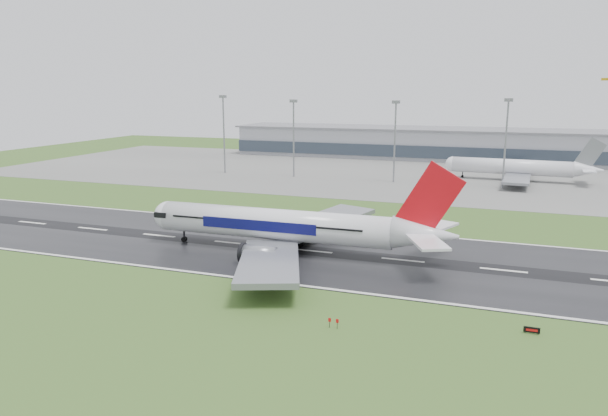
% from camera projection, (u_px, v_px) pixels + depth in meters
% --- Properties ---
extents(ground, '(520.00, 520.00, 0.00)m').
position_uv_depth(ground, '(403.00, 260.00, 116.79)').
color(ground, '#32541E').
rests_on(ground, ground).
extents(runway, '(400.00, 45.00, 0.10)m').
position_uv_depth(runway, '(403.00, 260.00, 116.78)').
color(runway, black).
rests_on(runway, ground).
extents(apron, '(400.00, 130.00, 0.08)m').
position_uv_depth(apron, '(455.00, 176.00, 231.89)').
color(apron, slate).
rests_on(apron, ground).
extents(terminal, '(240.00, 36.00, 15.00)m').
position_uv_depth(terminal, '(466.00, 145.00, 285.60)').
color(terminal, '#9597A0').
rests_on(terminal, ground).
extents(main_airliner, '(70.47, 67.22, 20.48)m').
position_uv_depth(main_airliner, '(294.00, 207.00, 120.02)').
color(main_airliner, white).
rests_on(main_airliner, runway).
extents(parked_airliner, '(61.99, 58.17, 17.27)m').
position_uv_depth(parked_airliner, '(518.00, 159.00, 217.44)').
color(parked_airliner, silver).
rests_on(parked_airliner, apron).
extents(runway_sign, '(2.30, 0.29, 1.04)m').
position_uv_depth(runway_sign, '(532.00, 330.00, 81.58)').
color(runway_sign, black).
rests_on(runway_sign, ground).
extents(floodmast_0, '(0.64, 0.64, 31.84)m').
position_uv_depth(floodmast_0, '(224.00, 136.00, 236.63)').
color(floodmast_0, gray).
rests_on(floodmast_0, ground).
extents(floodmast_1, '(0.64, 0.64, 30.20)m').
position_uv_depth(floodmast_1, '(294.00, 140.00, 226.33)').
color(floodmast_1, gray).
rests_on(floodmast_1, ground).
extents(floodmast_2, '(0.64, 0.64, 30.08)m').
position_uv_depth(floodmast_2, '(395.00, 144.00, 212.68)').
color(floodmast_2, gray).
rests_on(floodmast_2, ground).
extents(floodmast_3, '(0.64, 0.64, 31.07)m').
position_uv_depth(floodmast_3, '(505.00, 146.00, 199.41)').
color(floodmast_3, gray).
rests_on(floodmast_3, ground).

